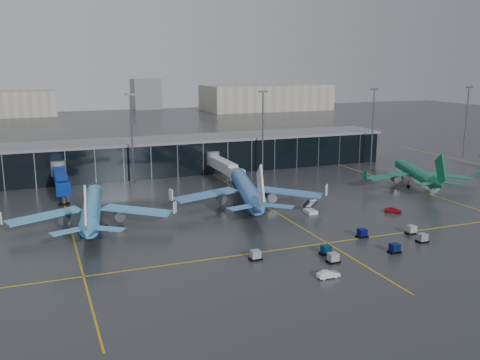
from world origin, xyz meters
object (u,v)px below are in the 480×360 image
object	(u,v)px
baggage_carts	(360,244)
service_van_red	(393,210)
airliner_arkefly	(91,199)
airliner_klm_near	(247,180)
airliner_aer_lingus	(416,166)
service_van_white	(328,274)
mobile_airstair	(310,210)

from	to	relation	value
baggage_carts	service_van_red	size ratio (longest dim) A/B	9.70
airliner_arkefly	baggage_carts	bearing A→B (deg)	-27.13
baggage_carts	airliner_klm_near	bearing A→B (deg)	103.79
airliner_klm_near	airliner_aer_lingus	bearing A→B (deg)	17.39
airliner_klm_near	service_van_white	distance (m)	45.41
airliner_aer_lingus	service_van_red	world-z (taller)	airliner_aer_lingus
service_van_white	airliner_arkefly	bearing A→B (deg)	37.39
airliner_arkefly	service_van_red	bearing A→B (deg)	-3.80
airliner_klm_near	mobile_airstair	world-z (taller)	airliner_klm_near
airliner_aer_lingus	service_van_white	size ratio (longest dim) A/B	9.62
baggage_carts	mobile_airstair	xyz separation A→B (m)	(2.95, 24.40, 0.01)
service_van_white	airliner_klm_near	bearing A→B (deg)	-5.38
baggage_carts	airliner_arkefly	bearing A→B (deg)	144.67
baggage_carts	service_van_white	bearing A→B (deg)	-141.57
airliner_klm_near	service_van_red	bearing A→B (deg)	-16.37
airliner_aer_lingus	service_van_red	distance (m)	30.91
airliner_arkefly	airliner_klm_near	bearing A→B (deg)	13.16
airliner_aer_lingus	airliner_klm_near	bearing A→B (deg)	-156.61
airliner_arkefly	airliner_klm_near	xyz separation A→B (m)	(36.17, 3.14, 0.42)
service_van_red	mobile_airstair	bearing A→B (deg)	109.29
baggage_carts	service_van_red	bearing A→B (deg)	40.50
service_van_red	service_van_white	bearing A→B (deg)	169.41
baggage_carts	service_van_red	world-z (taller)	baggage_carts
baggage_carts	service_van_white	xyz separation A→B (m)	(-12.60, -10.00, -0.13)
airliner_arkefly	baggage_carts	distance (m)	55.08
airliner_arkefly	airliner_aer_lingus	world-z (taller)	airliner_arkefly
airliner_arkefly	mobile_airstair	bearing A→B (deg)	-0.50
airliner_klm_near	service_van_red	xyz separation A→B (m)	(29.35, -17.07, -5.91)
airliner_klm_near	airliner_aer_lingus	distance (m)	52.21
baggage_carts	service_van_white	world-z (taller)	baggage_carts
airliner_arkefly	airliner_aer_lingus	bearing A→B (deg)	12.35
airliner_aer_lingus	mobile_airstair	xyz separation A→B (m)	(-40.61, -13.69, -4.87)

